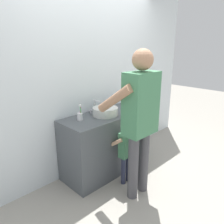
% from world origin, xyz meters
% --- Properties ---
extents(ground_plane, '(14.00, 14.00, 0.00)m').
position_xyz_m(ground_plane, '(0.00, 0.00, 0.00)').
color(ground_plane, '#9E998E').
extents(back_wall, '(4.40, 0.08, 2.70)m').
position_xyz_m(back_wall, '(0.00, 0.62, 1.35)').
color(back_wall, silver).
rests_on(back_wall, ground).
extents(vanity_cabinet, '(1.23, 0.54, 0.86)m').
position_xyz_m(vanity_cabinet, '(0.00, 0.30, 0.43)').
color(vanity_cabinet, '#4C5156').
rests_on(vanity_cabinet, ground).
extents(sink_basin, '(0.35, 0.35, 0.11)m').
position_xyz_m(sink_basin, '(0.00, 0.28, 0.92)').
color(sink_basin, silver).
rests_on(sink_basin, vanity_cabinet).
extents(faucet, '(0.18, 0.14, 0.18)m').
position_xyz_m(faucet, '(0.00, 0.49, 0.94)').
color(faucet, '#B7BABF').
rests_on(faucet, vanity_cabinet).
extents(toothbrush_cup, '(0.07, 0.07, 0.21)m').
position_xyz_m(toothbrush_cup, '(-0.36, 0.36, 0.91)').
color(toothbrush_cup, silver).
rests_on(toothbrush_cup, vanity_cabinet).
extents(child_toddler, '(0.26, 0.26, 0.85)m').
position_xyz_m(child_toddler, '(0.00, -0.10, 0.51)').
color(child_toddler, '#2D334C').
rests_on(child_toddler, ground).
extents(adult_parent, '(0.54, 0.57, 1.75)m').
position_xyz_m(adult_parent, '(-0.06, -0.35, 1.05)').
color(adult_parent, '#47474C').
rests_on(adult_parent, ground).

